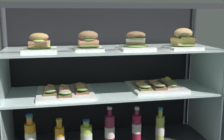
# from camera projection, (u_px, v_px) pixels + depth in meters

# --- Properties ---
(case_frame) EXTENTS (1.37, 0.49, 0.93)m
(case_frame) POSITION_uv_depth(u_px,v_px,m) (108.00, 69.00, 1.95)
(case_frame) COLOR #333338
(case_frame) RESTS_ON ground
(riser_lower_tier) EXTENTS (1.30, 0.42, 0.35)m
(riser_lower_tier) POSITION_uv_depth(u_px,v_px,m) (112.00, 118.00, 1.88)
(riser_lower_tier) COLOR silver
(riser_lower_tier) RESTS_ON case_base_deck
(shelf_lower_glass) EXTENTS (1.32, 0.44, 0.01)m
(shelf_lower_glass) POSITION_uv_depth(u_px,v_px,m) (112.00, 92.00, 1.85)
(shelf_lower_glass) COLOR silver
(shelf_lower_glass) RESTS_ON riser_lower_tier
(riser_upper_tier) EXTENTS (1.30, 0.42, 0.26)m
(riser_upper_tier) POSITION_uv_depth(u_px,v_px,m) (112.00, 71.00, 1.82)
(riser_upper_tier) COLOR silver
(riser_upper_tier) RESTS_ON shelf_lower_glass
(shelf_upper_glass) EXTENTS (1.32, 0.44, 0.01)m
(shelf_upper_glass) POSITION_uv_depth(u_px,v_px,m) (112.00, 50.00, 1.80)
(shelf_upper_glass) COLOR silver
(shelf_upper_glass) RESTS_ON riser_upper_tier
(plated_roll_sandwich_near_right_corner) EXTENTS (0.20, 0.20, 0.10)m
(plated_roll_sandwich_near_right_corner) POSITION_uv_depth(u_px,v_px,m) (39.00, 45.00, 1.68)
(plated_roll_sandwich_near_right_corner) COLOR white
(plated_roll_sandwich_near_right_corner) RESTS_ON shelf_upper_glass
(plated_roll_sandwich_far_left) EXTENTS (0.17, 0.17, 0.11)m
(plated_roll_sandwich_far_left) POSITION_uv_depth(u_px,v_px,m) (88.00, 42.00, 1.75)
(plated_roll_sandwich_far_left) COLOR white
(plated_roll_sandwich_far_left) RESTS_ON shelf_upper_glass
(plated_roll_sandwich_mid_right) EXTENTS (0.20, 0.20, 0.11)m
(plated_roll_sandwich_mid_right) POSITION_uv_depth(u_px,v_px,m) (136.00, 43.00, 1.76)
(plated_roll_sandwich_mid_right) COLOR white
(plated_roll_sandwich_mid_right) RESTS_ON shelf_upper_glass
(plated_roll_sandwich_far_right) EXTENTS (0.20, 0.20, 0.12)m
(plated_roll_sandwich_far_right) POSITION_uv_depth(u_px,v_px,m) (183.00, 41.00, 1.81)
(plated_roll_sandwich_far_right) COLOR white
(plated_roll_sandwich_far_right) RESTS_ON shelf_upper_glass
(open_sandwich_tray_right_of_center) EXTENTS (0.34, 0.33, 0.06)m
(open_sandwich_tray_right_of_center) POSITION_uv_depth(u_px,v_px,m) (66.00, 91.00, 1.77)
(open_sandwich_tray_right_of_center) COLOR white
(open_sandwich_tray_right_of_center) RESTS_ON shelf_lower_glass
(open_sandwich_tray_center) EXTENTS (0.34, 0.33, 0.06)m
(open_sandwich_tray_center) POSITION_uv_depth(u_px,v_px,m) (156.00, 85.00, 1.91)
(open_sandwich_tray_center) COLOR white
(open_sandwich_tray_center) RESTS_ON shelf_lower_glass
(juice_bottle_back_center) EXTENTS (0.07, 0.07, 0.25)m
(juice_bottle_back_center) POSITION_uv_depth(u_px,v_px,m) (30.00, 137.00, 1.76)
(juice_bottle_back_center) COLOR orange
(juice_bottle_back_center) RESTS_ON case_base_deck
(juice_bottle_back_right) EXTENTS (0.06, 0.06, 0.21)m
(juice_bottle_back_right) POSITION_uv_depth(u_px,v_px,m) (60.00, 138.00, 1.79)
(juice_bottle_back_right) COLOR orange
(juice_bottle_back_right) RESTS_ON case_base_deck
(juice_bottle_front_right_end) EXTENTS (0.07, 0.07, 0.19)m
(juice_bottle_front_right_end) POSITION_uv_depth(u_px,v_px,m) (86.00, 136.00, 1.82)
(juice_bottle_front_right_end) COLOR #B9D545
(juice_bottle_front_right_end) RESTS_ON case_base_deck
(juice_bottle_front_fourth) EXTENTS (0.06, 0.06, 0.26)m
(juice_bottle_front_fourth) POSITION_uv_depth(u_px,v_px,m) (110.00, 130.00, 1.87)
(juice_bottle_front_fourth) COLOR maroon
(juice_bottle_front_fourth) RESTS_ON case_base_deck
(juice_bottle_front_middle) EXTENTS (0.06, 0.06, 0.24)m
(juice_bottle_front_middle) POSITION_uv_depth(u_px,v_px,m) (137.00, 128.00, 1.91)
(juice_bottle_front_middle) COLOR maroon
(juice_bottle_front_middle) RESTS_ON case_base_deck
(juice_bottle_tucked_behind) EXTENTS (0.06, 0.06, 0.23)m
(juice_bottle_tucked_behind) POSITION_uv_depth(u_px,v_px,m) (160.00, 128.00, 1.93)
(juice_bottle_tucked_behind) COLOR #BACF50
(juice_bottle_tucked_behind) RESTS_ON case_base_deck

